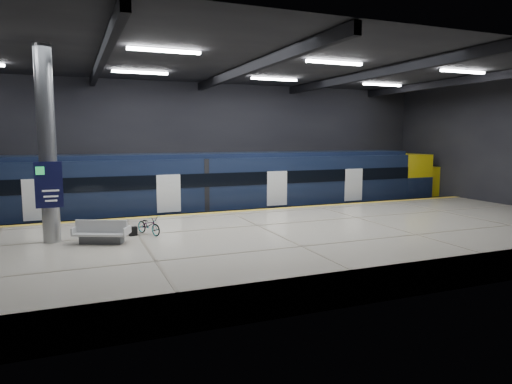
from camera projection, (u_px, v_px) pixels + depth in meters
ground at (249, 245)px, 20.44m from camera, size 30.00×30.00×0.00m
room_shell at (249, 116)px, 19.74m from camera, size 30.10×16.10×8.05m
platform at (272, 246)px, 18.08m from camera, size 30.00×11.00×1.10m
safety_strip at (229, 212)px, 22.83m from camera, size 30.00×0.40×0.01m
rails at (214, 222)px, 25.49m from camera, size 30.00×1.52×0.16m
train at (247, 186)px, 26.00m from camera, size 29.40×2.84×3.79m
bench at (102, 235)px, 16.12m from camera, size 2.05×1.50×0.84m
bicycle at (149, 225)px, 17.54m from camera, size 1.05×1.47×0.73m
pannier_bag at (133, 231)px, 17.34m from camera, size 0.33×0.23×0.35m
info_column at (47, 148)px, 15.96m from camera, size 0.90×0.78×6.90m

